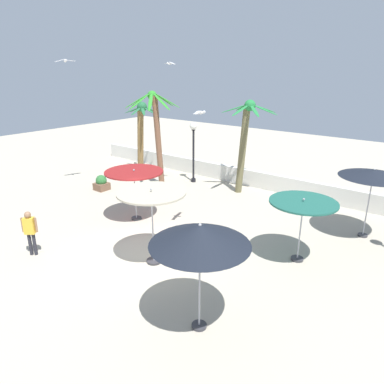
{
  "coord_description": "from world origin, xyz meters",
  "views": [
    {
      "loc": [
        8.82,
        -7.93,
        6.4
      ],
      "look_at": [
        0.0,
        3.27,
        1.4
      ],
      "focal_mm": 32.98,
      "sensor_mm": 36.0,
      "label": 1
    }
  ],
  "objects_px": {
    "patio_umbrella_3": "(373,174)",
    "guest_0": "(30,229)",
    "patio_umbrella_2": "(152,198)",
    "planter": "(101,183)",
    "patio_umbrella_0": "(200,235)",
    "lamp_post_0": "(193,141)",
    "patio_umbrella_4": "(134,174)",
    "patio_umbrella_1": "(303,206)",
    "seagull_2": "(200,112)",
    "seagull_1": "(170,63)",
    "palm_tree_2": "(156,127)",
    "palm_tree_1": "(141,129)",
    "palm_tree_0": "(245,136)",
    "seagull_0": "(65,61)"
  },
  "relations": [
    {
      "from": "guest_0",
      "to": "seagull_1",
      "type": "relative_size",
      "value": 1.69
    },
    {
      "from": "lamp_post_0",
      "to": "patio_umbrella_0",
      "type": "bearing_deg",
      "value": -51.33
    },
    {
      "from": "patio_umbrella_0",
      "to": "lamp_post_0",
      "type": "distance_m",
      "value": 12.57
    },
    {
      "from": "palm_tree_0",
      "to": "patio_umbrella_3",
      "type": "bearing_deg",
      "value": -13.53
    },
    {
      "from": "seagull_1",
      "to": "guest_0",
      "type": "bearing_deg",
      "value": -72.49
    },
    {
      "from": "patio_umbrella_1",
      "to": "seagull_2",
      "type": "relative_size",
      "value": 2.46
    },
    {
      "from": "lamp_post_0",
      "to": "seagull_0",
      "type": "bearing_deg",
      "value": -129.96
    },
    {
      "from": "patio_umbrella_3",
      "to": "palm_tree_0",
      "type": "bearing_deg",
      "value": 166.47
    },
    {
      "from": "patio_umbrella_3",
      "to": "guest_0",
      "type": "height_order",
      "value": "patio_umbrella_3"
    },
    {
      "from": "palm_tree_2",
      "to": "seagull_2",
      "type": "bearing_deg",
      "value": -32.63
    },
    {
      "from": "patio_umbrella_0",
      "to": "lamp_post_0",
      "type": "xyz_separation_m",
      "value": [
        -7.85,
        9.81,
        -0.23
      ]
    },
    {
      "from": "patio_umbrella_2",
      "to": "seagull_1",
      "type": "relative_size",
      "value": 2.74
    },
    {
      "from": "seagull_1",
      "to": "palm_tree_2",
      "type": "bearing_deg",
      "value": -60.64
    },
    {
      "from": "patio_umbrella_3",
      "to": "patio_umbrella_4",
      "type": "distance_m",
      "value": 9.57
    },
    {
      "from": "patio_umbrella_3",
      "to": "palm_tree_2",
      "type": "bearing_deg",
      "value": -177.53
    },
    {
      "from": "patio_umbrella_2",
      "to": "patio_umbrella_0",
      "type": "bearing_deg",
      "value": -27.05
    },
    {
      "from": "patio_umbrella_4",
      "to": "seagull_0",
      "type": "xyz_separation_m",
      "value": [
        -5.61,
        0.92,
        4.66
      ]
    },
    {
      "from": "patio_umbrella_0",
      "to": "seagull_2",
      "type": "distance_m",
      "value": 5.7
    },
    {
      "from": "palm_tree_0",
      "to": "guest_0",
      "type": "distance_m",
      "value": 11.07
    },
    {
      "from": "palm_tree_2",
      "to": "seagull_2",
      "type": "relative_size",
      "value": 5.6
    },
    {
      "from": "patio_umbrella_2",
      "to": "patio_umbrella_3",
      "type": "distance_m",
      "value": 8.48
    },
    {
      "from": "patio_umbrella_3",
      "to": "guest_0",
      "type": "relative_size",
      "value": 1.68
    },
    {
      "from": "palm_tree_1",
      "to": "planter",
      "type": "distance_m",
      "value": 4.74
    },
    {
      "from": "planter",
      "to": "patio_umbrella_0",
      "type": "bearing_deg",
      "value": -26.55
    },
    {
      "from": "patio_umbrella_1",
      "to": "planter",
      "type": "xyz_separation_m",
      "value": [
        -11.61,
        0.59,
        -1.68
      ]
    },
    {
      "from": "patio_umbrella_1",
      "to": "palm_tree_1",
      "type": "distance_m",
      "value": 13.26
    },
    {
      "from": "palm_tree_0",
      "to": "planter",
      "type": "bearing_deg",
      "value": -145.41
    },
    {
      "from": "palm_tree_1",
      "to": "planter",
      "type": "relative_size",
      "value": 5.3
    },
    {
      "from": "patio_umbrella_0",
      "to": "seagull_0",
      "type": "height_order",
      "value": "seagull_0"
    },
    {
      "from": "palm_tree_2",
      "to": "seagull_2",
      "type": "xyz_separation_m",
      "value": [
        5.76,
        -3.69,
        1.55
      ]
    },
    {
      "from": "patio_umbrella_2",
      "to": "lamp_post_0",
      "type": "distance_m",
      "value": 9.38
    },
    {
      "from": "palm_tree_1",
      "to": "seagull_1",
      "type": "xyz_separation_m",
      "value": [
        1.01,
        1.7,
        3.88
      ]
    },
    {
      "from": "seagull_2",
      "to": "palm_tree_1",
      "type": "bearing_deg",
      "value": 148.47
    },
    {
      "from": "palm_tree_0",
      "to": "seagull_2",
      "type": "relative_size",
      "value": 5.23
    },
    {
      "from": "patio_umbrella_0",
      "to": "seagull_1",
      "type": "height_order",
      "value": "seagull_1"
    },
    {
      "from": "palm_tree_1",
      "to": "palm_tree_2",
      "type": "height_order",
      "value": "palm_tree_2"
    },
    {
      "from": "guest_0",
      "to": "planter",
      "type": "xyz_separation_m",
      "value": [
        -3.92,
        6.16,
        -0.64
      ]
    },
    {
      "from": "patio_umbrella_2",
      "to": "planter",
      "type": "relative_size",
      "value": 3.21
    },
    {
      "from": "palm_tree_2",
      "to": "patio_umbrella_4",
      "type": "bearing_deg",
      "value": -58.46
    },
    {
      "from": "lamp_post_0",
      "to": "seagull_1",
      "type": "distance_m",
      "value": 5.34
    },
    {
      "from": "palm_tree_0",
      "to": "seagull_0",
      "type": "distance_m",
      "value": 9.81
    },
    {
      "from": "patio_umbrella_3",
      "to": "guest_0",
      "type": "distance_m",
      "value": 12.85
    },
    {
      "from": "palm_tree_2",
      "to": "patio_umbrella_2",
      "type": "bearing_deg",
      "value": -47.53
    },
    {
      "from": "seagull_1",
      "to": "seagull_0",
      "type": "bearing_deg",
      "value": -101.55
    },
    {
      "from": "seagull_0",
      "to": "palm_tree_0",
      "type": "bearing_deg",
      "value": 34.22
    },
    {
      "from": "lamp_post_0",
      "to": "seagull_1",
      "type": "xyz_separation_m",
      "value": [
        -2.91,
        1.34,
        4.26
      ]
    },
    {
      "from": "patio_umbrella_2",
      "to": "palm_tree_0",
      "type": "relative_size",
      "value": 0.55
    },
    {
      "from": "seagull_0",
      "to": "seagull_2",
      "type": "height_order",
      "value": "seagull_0"
    },
    {
      "from": "seagull_1",
      "to": "patio_umbrella_0",
      "type": "bearing_deg",
      "value": -46.02
    },
    {
      "from": "patio_umbrella_0",
      "to": "palm_tree_1",
      "type": "xyz_separation_m",
      "value": [
        -11.77,
        9.46,
        0.15
      ]
    }
  ]
}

